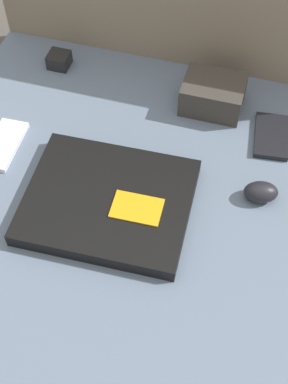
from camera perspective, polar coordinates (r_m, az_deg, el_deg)
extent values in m
plane|color=#4C4742|center=(1.13, 0.00, -5.07)|extent=(8.00, 8.00, 0.00)
cube|color=slate|center=(1.07, 0.00, -3.00)|extent=(0.91, 0.78, 0.15)
cube|color=black|center=(0.98, -3.83, -1.02)|extent=(0.31, 0.26, 0.03)
cube|color=orange|center=(0.95, -1.05, -1.66)|extent=(0.09, 0.06, 0.00)
ellipsoid|color=black|center=(1.01, 12.35, 0.00)|extent=(0.07, 0.06, 0.04)
cube|color=black|center=(1.12, 13.45, 5.82)|extent=(0.08, 0.12, 0.01)
cube|color=silver|center=(1.12, -14.73, 4.92)|extent=(0.06, 0.13, 0.01)
cube|color=#38332D|center=(1.15, 7.37, 10.27)|extent=(0.13, 0.10, 0.07)
cube|color=black|center=(1.26, -9.05, 13.74)|extent=(0.05, 0.05, 0.03)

